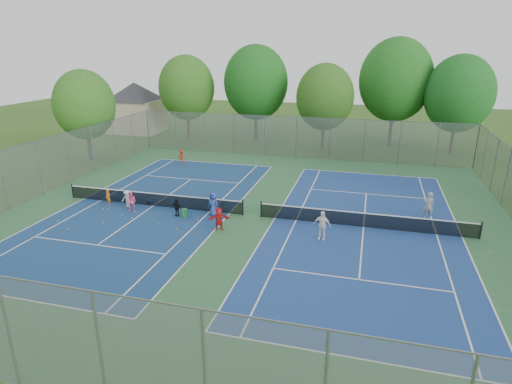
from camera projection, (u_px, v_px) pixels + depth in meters
ground at (252, 216)px, 27.50m from camera, size 120.00×120.00×0.00m
court_pad at (252, 216)px, 27.50m from camera, size 32.00×32.00×0.01m
court_left at (154, 206)px, 29.24m from camera, size 10.97×23.77×0.01m
court_right at (364, 227)px, 25.76m from camera, size 10.97×23.77×0.01m
net_left at (153, 200)px, 29.10m from camera, size 12.87×0.10×0.91m
net_right at (364, 220)px, 25.62m from camera, size 12.87×0.10×0.91m
fence_north at (296, 137)px, 41.49m from camera, size 32.00×0.10×4.00m
fence_south at (101, 352)px, 12.24m from camera, size 32.00×0.10×4.00m
fence_west at (39, 168)px, 30.84m from camera, size 0.10×32.00×4.00m
house at (135, 99)px, 53.56m from camera, size 11.03×11.03×7.30m
tree_nw at (187, 88)px, 49.20m from camera, size 6.40×6.40×9.58m
tree_nl at (256, 83)px, 47.92m from camera, size 7.20×7.20×10.69m
tree_nc at (325, 97)px, 44.47m from camera, size 6.00×6.00×8.85m
tree_nr at (396, 80)px, 44.95m from camera, size 7.60×7.60×11.42m
tree_ne at (459, 94)px, 41.97m from camera, size 6.60×6.60×9.77m
tree_side_w at (84, 105)px, 39.69m from camera, size 5.60×5.60×8.47m
ball_crate at (150, 202)px, 29.51m from camera, size 0.39×0.39×0.28m
ball_hopper at (185, 213)px, 27.17m from camera, size 0.37×0.37×0.58m
student_a at (108, 197)px, 29.29m from camera, size 0.46×0.38×1.10m
student_b at (132, 202)px, 28.16m from camera, size 0.68×0.56×1.31m
student_c at (127, 199)px, 28.84m from camera, size 0.85×0.62×1.19m
student_d at (177, 208)px, 27.32m from camera, size 0.71×0.40×1.15m
student_e at (213, 204)px, 27.30m from camera, size 0.88×0.70×1.57m
student_f at (219, 219)px, 25.17m from camera, size 1.37×0.89×1.41m
child_far_baseline at (182, 157)px, 39.88m from camera, size 0.85×0.53×1.26m
instructor at (429, 205)px, 26.78m from camera, size 0.67×0.46×1.78m
teen_court_b at (322, 225)px, 23.91m from camera, size 1.05×0.58×1.70m
tennis_ball_0 at (135, 212)px, 28.05m from camera, size 0.07×0.07×0.07m
tennis_ball_1 at (103, 209)px, 28.56m from camera, size 0.07×0.07×0.07m
tennis_ball_2 at (103, 223)px, 26.33m from camera, size 0.07×0.07×0.07m
tennis_ball_3 at (58, 221)px, 26.61m from camera, size 0.07×0.07×0.07m
tennis_ball_4 at (108, 210)px, 28.46m from camera, size 0.07×0.07×0.07m
tennis_ball_5 at (68, 229)px, 25.38m from camera, size 0.07×0.07×0.07m
tennis_ball_6 at (122, 215)px, 27.51m from camera, size 0.07×0.07×0.07m
tennis_ball_7 at (177, 229)px, 25.44m from camera, size 0.07×0.07×0.07m
tennis_ball_8 at (198, 220)px, 26.79m from camera, size 0.07×0.07×0.07m
tennis_ball_9 at (159, 224)px, 26.15m from camera, size 0.07×0.07×0.07m
tennis_ball_10 at (132, 218)px, 27.05m from camera, size 0.07×0.07×0.07m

